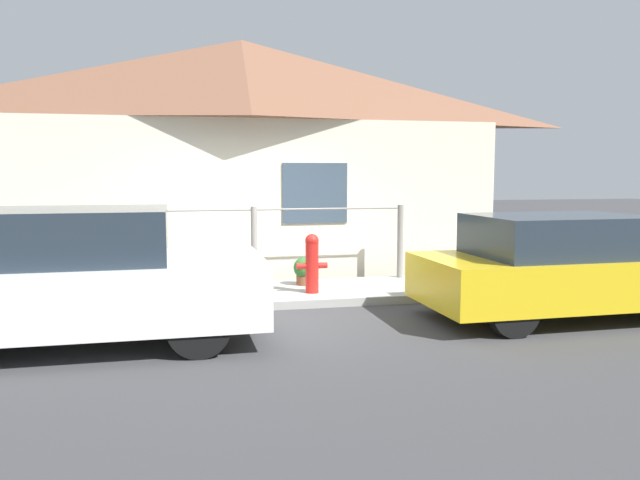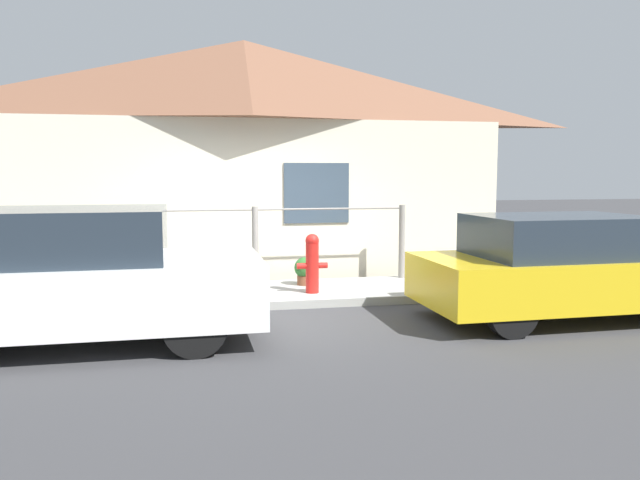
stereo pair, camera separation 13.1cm
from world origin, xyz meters
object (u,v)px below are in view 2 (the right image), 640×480
fire_hydrant (312,262)px  potted_plant_near_hydrant (305,270)px  car_right (564,267)px  car_left (75,277)px

fire_hydrant → potted_plant_near_hydrant: bearing=89.3°
car_right → potted_plant_near_hydrant: car_right is taller
car_left → potted_plant_near_hydrant: 3.78m
car_left → car_right: car_left is taller
car_right → potted_plant_near_hydrant: size_ratio=8.69×
car_left → fire_hydrant: 3.39m
car_right → car_left: bearing=179.3°
car_left → car_right: size_ratio=1.04×
car_left → potted_plant_near_hydrant: car_left is taller
fire_hydrant → potted_plant_near_hydrant: (0.01, 0.64, -0.22)m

